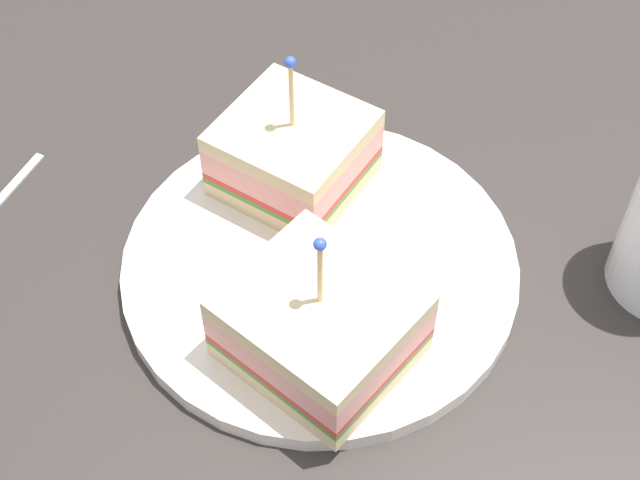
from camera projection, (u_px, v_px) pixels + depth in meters
ground_plane at (320, 281)px, 59.68cm from camera, size 99.04×99.04×2.00cm
plate at (320, 266)px, 58.43cm from camera, size 24.69×24.69×1.22cm
sandwich_half_front at (293, 153)px, 60.13cm from camera, size 9.24×9.41×10.52cm
sandwich_half_back at (320, 326)px, 51.85cm from camera, size 10.72×11.37×10.17cm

